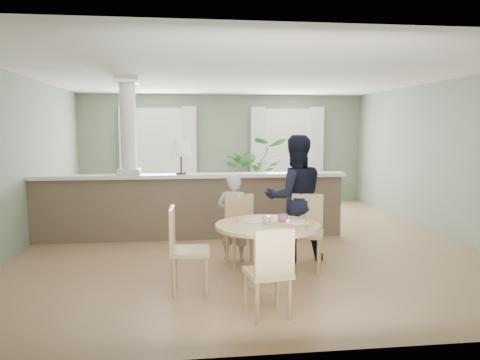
{
  "coord_description": "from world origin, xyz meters",
  "views": [
    {
      "loc": [
        -1.04,
        -7.65,
        1.88
      ],
      "look_at": [
        -0.21,
        -1.0,
        1.13
      ],
      "focal_mm": 35.0,
      "sensor_mm": 36.0,
      "label": 1
    }
  ],
  "objects": [
    {
      "name": "ground",
      "position": [
        0.0,
        0.0,
        0.0
      ],
      "size": [
        8.0,
        8.0,
        0.0
      ],
      "primitive_type": "plane",
      "color": "tan",
      "rests_on": "ground"
    },
    {
      "name": "room_shell",
      "position": [
        -0.03,
        0.63,
        1.81
      ],
      "size": [
        7.02,
        8.02,
        2.71
      ],
      "color": "gray",
      "rests_on": "ground"
    },
    {
      "name": "pony_wall",
      "position": [
        -0.99,
        0.2,
        0.71
      ],
      "size": [
        5.32,
        0.38,
        2.7
      ],
      "color": "brown",
      "rests_on": "ground"
    },
    {
      "name": "sofa",
      "position": [
        -0.19,
        1.9,
        0.46
      ],
      "size": [
        3.24,
        1.4,
        0.93
      ],
      "primitive_type": "imported",
      "rotation": [
        0.0,
        0.0,
        0.05
      ],
      "color": "#845E48",
      "rests_on": "ground"
    },
    {
      "name": "houseplant",
      "position": [
        0.67,
        3.2,
        0.83
      ],
      "size": [
        1.61,
        1.43,
        1.66
      ],
      "primitive_type": "imported",
      "rotation": [
        0.0,
        0.0,
        0.09
      ],
      "color": "#2E6B2B",
      "rests_on": "ground"
    },
    {
      "name": "dining_table",
      "position": [
        -0.03,
        -2.3,
        0.6
      ],
      "size": [
        1.24,
        1.24,
        0.85
      ],
      "rotation": [
        0.0,
        0.0,
        -0.2
      ],
      "color": "tan",
      "rests_on": "ground"
    },
    {
      "name": "chair_far_boy",
      "position": [
        -0.23,
        -1.36,
        0.53
      ],
      "size": [
        0.5,
        0.5,
        0.95
      ],
      "rotation": [
        0.0,
        0.0,
        0.17
      ],
      "color": "tan",
      "rests_on": "ground"
    },
    {
      "name": "chair_far_man",
      "position": [
        0.62,
        -1.63,
        0.54
      ],
      "size": [
        0.57,
        0.57,
        0.99
      ],
      "rotation": [
        0.0,
        0.0,
        -0.35
      ],
      "color": "tan",
      "rests_on": "ground"
    },
    {
      "name": "chair_near",
      "position": [
        -0.19,
        -3.27,
        0.51
      ],
      "size": [
        0.48,
        0.48,
        0.92
      ],
      "rotation": [
        0.0,
        0.0,
        3.32
      ],
      "color": "tan",
      "rests_on": "ground"
    },
    {
      "name": "chair_side",
      "position": [
        -1.03,
        -2.39,
        0.54
      ],
      "size": [
        0.46,
        0.46,
        0.98
      ],
      "rotation": [
        0.0,
        0.0,
        1.53
      ],
      "color": "tan",
      "rests_on": "ground"
    },
    {
      "name": "child_person",
      "position": [
        -0.32,
        -1.17,
        0.62
      ],
      "size": [
        0.51,
        0.39,
        1.24
      ],
      "primitive_type": "imported",
      "rotation": [
        0.0,
        0.0,
        2.9
      ],
      "color": "#AAABB0",
      "rests_on": "ground"
    },
    {
      "name": "man_person",
      "position": [
        0.55,
        -1.24,
        0.89
      ],
      "size": [
        0.88,
        0.7,
        1.78
      ],
      "primitive_type": "imported",
      "rotation": [
        0.0,
        0.0,
        3.17
      ],
      "color": "black",
      "rests_on": "ground"
    }
  ]
}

